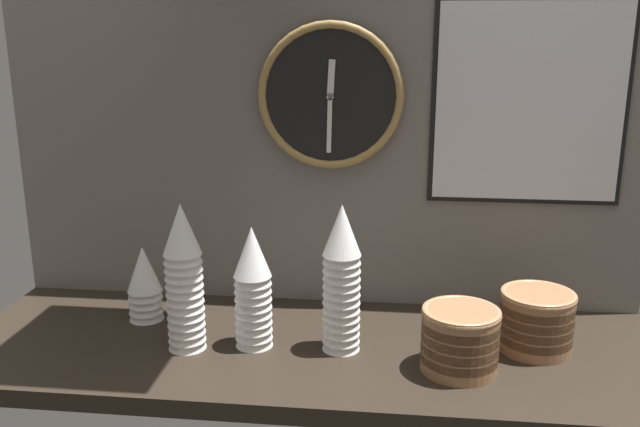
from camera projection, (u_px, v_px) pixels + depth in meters
name	position (u px, v px, depth m)	size (l,w,h in m)	color
ground_plane	(310.00, 350.00, 1.55)	(1.60, 0.56, 0.04)	black
wall_tiled_back	(323.00, 99.00, 1.66)	(1.60, 0.03, 1.05)	slate
cup_stack_left	(144.00, 283.00, 1.65)	(0.08, 0.08, 0.19)	white
cup_stack_center	(253.00, 287.00, 1.49)	(0.08, 0.08, 0.28)	white
cup_stack_center_right	(342.00, 278.00, 1.47)	(0.08, 0.08, 0.33)	white
cup_stack_center_left	(184.00, 277.00, 1.48)	(0.08, 0.08, 0.33)	white
bowl_stack_far_right	(536.00, 319.00, 1.49)	(0.16, 0.16, 0.14)	#996B47
bowl_stack_right	(460.00, 338.00, 1.40)	(0.16, 0.16, 0.14)	#996B47
wall_clock	(330.00, 96.00, 1.63)	(0.35, 0.03, 0.35)	black
menu_board	(529.00, 103.00, 1.59)	(0.46, 0.01, 0.49)	black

